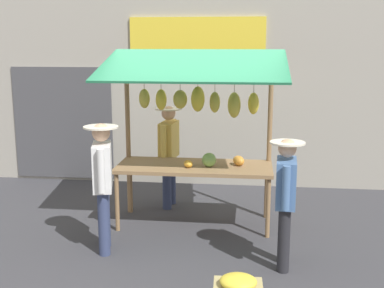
% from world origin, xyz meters
% --- Properties ---
extents(ground_plane, '(40.00, 40.00, 0.00)m').
position_xyz_m(ground_plane, '(0.00, 0.00, 0.00)').
color(ground_plane, '#38383D').
extents(street_backdrop, '(9.00, 0.30, 3.40)m').
position_xyz_m(street_backdrop, '(0.06, -2.20, 1.70)').
color(street_backdrop, '#9E998E').
rests_on(street_backdrop, ground).
extents(market_stall, '(2.50, 1.46, 2.50)m').
position_xyz_m(market_stall, '(-0.03, -0.06, 1.56)').
color(market_stall, olive).
rests_on(market_stall, ground).
extents(vendor_with_sunhat, '(0.42, 0.69, 1.63)m').
position_xyz_m(vendor_with_sunhat, '(0.49, -0.75, 0.96)').
color(vendor_with_sunhat, navy).
rests_on(vendor_with_sunhat, ground).
extents(shopper_with_shopping_bag, '(0.40, 0.67, 1.54)m').
position_xyz_m(shopper_with_shopping_bag, '(-1.20, 1.28, 0.89)').
color(shopper_with_shopping_bag, '#232328').
rests_on(shopper_with_shopping_bag, ground).
extents(shopper_in_grey_tee, '(0.42, 0.68, 1.64)m').
position_xyz_m(shopper_in_grey_tee, '(1.02, 1.07, 0.97)').
color(shopper_in_grey_tee, navy).
rests_on(shopper_in_grey_tee, ground).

